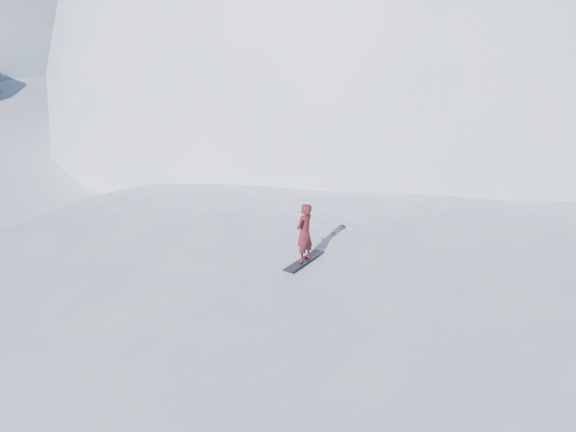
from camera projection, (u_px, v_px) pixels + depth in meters
name	position (u px, v px, depth m)	size (l,w,h in m)	color
ground	(400.00, 321.00, 16.68)	(400.00, 400.00, 0.00)	white
near_ridge	(369.00, 274.00, 19.55)	(36.00, 28.00, 4.80)	white
summit_peak	(401.00, 115.00, 47.49)	(60.00, 56.00, 56.00)	white
peak_shoulder	(327.00, 145.00, 37.32)	(28.00, 24.00, 18.00)	white
wind_bumps	(348.00, 295.00, 18.15)	(16.00, 14.40, 1.00)	white
snowboard	(304.00, 261.00, 15.37)	(1.71, 0.32, 0.03)	black
snowboarder	(304.00, 233.00, 15.02)	(0.66, 0.43, 1.81)	maroon
board_tracks	(296.00, 205.00, 19.59)	(2.24, 5.96, 0.04)	silver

